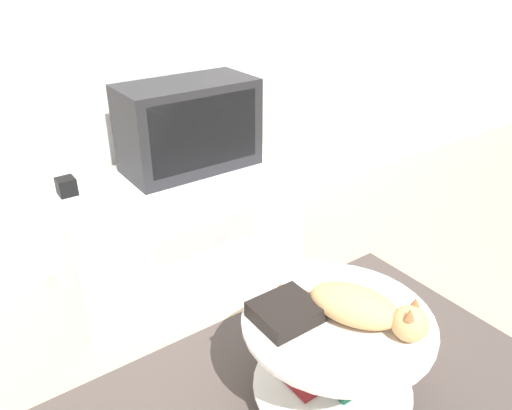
{
  "coord_description": "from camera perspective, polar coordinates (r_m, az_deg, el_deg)",
  "views": [
    {
      "loc": [
        -0.98,
        -0.93,
        1.58
      ],
      "look_at": [
        0.1,
        0.58,
        0.61
      ],
      "focal_mm": 35.0,
      "sensor_mm": 36.0,
      "label": 1
    }
  ],
  "objects": [
    {
      "name": "dvd_box",
      "position": [
        1.74,
        3.38,
        -12.09
      ],
      "size": [
        0.21,
        0.19,
        0.06
      ],
      "color": "black",
      "rests_on": "coffee_table"
    },
    {
      "name": "coffee_table",
      "position": [
        1.89,
        9.02,
        -16.21
      ],
      "size": [
        0.67,
        0.67,
        0.42
      ],
      "color": "#B2B2B7",
      "rests_on": "rug"
    },
    {
      "name": "speaker",
      "position": [
        2.42,
        -20.85,
        1.99
      ],
      "size": [
        0.08,
        0.08,
        0.08
      ],
      "color": "black",
      "rests_on": "tv_stand"
    },
    {
      "name": "cat",
      "position": [
        1.75,
        12.17,
        -11.45
      ],
      "size": [
        0.29,
        0.51,
        0.14
      ],
      "rotation": [
        0.0,
        0.0,
        -1.15
      ],
      "color": "tan",
      "rests_on": "coffee_table"
    },
    {
      "name": "tv",
      "position": [
        2.51,
        -7.67,
        8.92
      ],
      "size": [
        0.66,
        0.34,
        0.44
      ],
      "color": "#232326",
      "rests_on": "tv_stand"
    },
    {
      "name": "wall_back",
      "position": [
        2.65,
        -14.68,
        20.75
      ],
      "size": [
        8.0,
        0.05,
        2.6
      ],
      "color": "silver",
      "rests_on": "ground_plane"
    },
    {
      "name": "rug",
      "position": [
        2.07,
        7.68,
        -22.1
      ],
      "size": [
        1.89,
        1.28,
        0.02
      ],
      "color": "#4C423D",
      "rests_on": "ground_plane"
    },
    {
      "name": "tv_stand",
      "position": [
        2.64,
        -8.68,
        -2.11
      ],
      "size": [
        1.22,
        0.58,
        0.57
      ],
      "color": "white",
      "rests_on": "ground_plane"
    }
  ]
}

